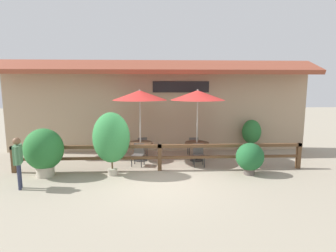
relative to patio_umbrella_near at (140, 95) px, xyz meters
The scene contains 16 objects.
ground_plane 3.67m from the patio_umbrella_near, 72.45° to the right, with size 60.00×60.00×0.00m, color #9E937F.
building_facade 1.93m from the patio_umbrella_near, 65.84° to the left, with size 14.28×1.49×4.23m.
patio_railing 2.51m from the patio_umbrella_near, 60.68° to the right, with size 10.40×0.14×0.95m.
patio_umbrella_near is the anchor object (origin of this frame).
dining_table_near 2.06m from the patio_umbrella_near, 75.96° to the right, with size 0.99×0.99×0.76m.
chair_near_streetside 2.30m from the patio_umbrella_near, 94.04° to the right, with size 0.50×0.50×0.84m.
chair_near_wallside 2.30m from the patio_umbrella_near, 88.02° to the left, with size 0.51×0.51×0.84m.
patio_umbrella_middle 2.30m from the patio_umbrella_near, ahead, with size 2.18×2.18×2.90m.
dining_table_middle 3.09m from the patio_umbrella_near, ahead, with size 0.99×0.99×0.76m.
chair_middle_streetside 3.26m from the patio_umbrella_near, 20.35° to the right, with size 0.43×0.43×0.84m.
chair_middle_wallside 3.20m from the patio_umbrella_near, 14.76° to the left, with size 0.44×0.44×0.84m.
potted_plant_small_flowering 4.01m from the patio_umbrella_near, 150.16° to the right, with size 1.28×1.16×1.64m.
potted_plant_broad_leaf 2.41m from the patio_umbrella_near, 115.93° to the right, with size 1.24×1.12×2.16m.
potted_plant_entrance_palm 4.77m from the patio_umbrella_near, 26.91° to the right, with size 0.95×0.86×1.11m.
potted_plant_corner_fern 5.44m from the patio_umbrella_near, 12.85° to the left, with size 0.86×0.77×1.51m.
pedestrian 4.77m from the patio_umbrella_near, 139.41° to the right, with size 0.30×0.53×1.55m.
Camera 1 is at (-0.14, -8.11, 2.99)m, focal length 28.00 mm.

